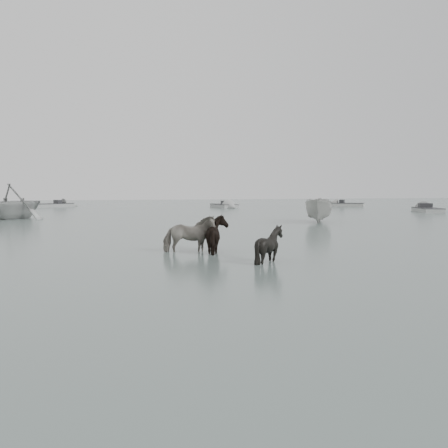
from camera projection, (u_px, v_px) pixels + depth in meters
The scene contains 10 objects.
ground at pixel (244, 259), 15.12m from camera, with size 140.00×140.00×0.00m, color #566662.
pony_pinto at pixel (189, 230), 16.64m from camera, with size 0.79×1.73×1.46m, color black.
pony_dark at pixel (220, 230), 16.72m from camera, with size 1.49×1.27×1.50m, color black.
pony_black at pixel (269, 239), 14.51m from camera, with size 1.07×1.21×1.33m, color black.
rowboat_trail at pixel (14, 200), 33.97m from camera, with size 4.15×4.81×2.54m, color #A3A6A3.
boat_small at pixel (319, 209), 30.60m from camera, with size 1.62×4.30×1.66m, color #A5A5A0.
skiff_port at pixel (428, 208), 42.85m from camera, with size 5.45×1.60×0.75m, color #949795, non-canonical shape.
skiff_mid at pixel (224, 204), 52.00m from camera, with size 5.46×1.60×0.75m, color #969997, non-canonical shape.
skiff_star at pixel (347, 203), 55.46m from camera, with size 4.96×1.60×0.75m, color #AAAAA5, non-canonical shape.
skiff_far at pixel (51, 203), 53.81m from camera, with size 6.41×1.60×0.75m, color gray, non-canonical shape.
Camera 1 is at (-3.97, -14.47, 2.19)m, focal length 40.00 mm.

